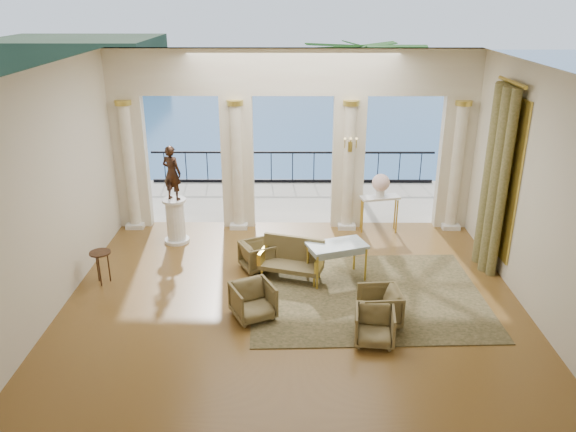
{
  "coord_description": "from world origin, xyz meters",
  "views": [
    {
      "loc": [
        -0.03,
        -9.85,
        5.7
      ],
      "look_at": [
        -0.1,
        0.6,
        1.54
      ],
      "focal_mm": 35.0,
      "sensor_mm": 36.0,
      "label": 1
    }
  ],
  "objects_px": {
    "armchair_a": "(253,299)",
    "statue": "(172,173)",
    "armchair_d": "(258,254)",
    "game_table": "(337,248)",
    "pedestal": "(176,221)",
    "armchair_b": "(375,325)",
    "console_table": "(380,202)",
    "settee": "(292,259)",
    "side_table": "(100,256)",
    "armchair_c": "(380,305)"
  },
  "relations": [
    {
      "from": "settee",
      "to": "statue",
      "type": "relative_size",
      "value": 1.1
    },
    {
      "from": "armchair_d",
      "to": "pedestal",
      "type": "distance_m",
      "value": 2.54
    },
    {
      "from": "armchair_d",
      "to": "side_table",
      "type": "xyz_separation_m",
      "value": [
        -3.23,
        -0.67,
        0.26
      ]
    },
    {
      "from": "armchair_a",
      "to": "armchair_c",
      "type": "bearing_deg",
      "value": -30.1
    },
    {
      "from": "game_table",
      "to": "armchair_c",
      "type": "bearing_deg",
      "value": -87.92
    },
    {
      "from": "statue",
      "to": "armchair_b",
      "type": "bearing_deg",
      "value": 158.64
    },
    {
      "from": "armchair_a",
      "to": "pedestal",
      "type": "xyz_separation_m",
      "value": [
        -2.1,
        3.44,
        0.16
      ]
    },
    {
      "from": "armchair_b",
      "to": "settee",
      "type": "relative_size",
      "value": 0.48
    },
    {
      "from": "statue",
      "to": "console_table",
      "type": "relative_size",
      "value": 1.26
    },
    {
      "from": "armchair_a",
      "to": "game_table",
      "type": "height_order",
      "value": "game_table"
    },
    {
      "from": "armchair_d",
      "to": "statue",
      "type": "xyz_separation_m",
      "value": [
        -2.08,
        1.44,
        1.42
      ]
    },
    {
      "from": "armchair_b",
      "to": "armchair_a",
      "type": "bearing_deg",
      "value": 166.02
    },
    {
      "from": "armchair_a",
      "to": "armchair_b",
      "type": "relative_size",
      "value": 1.07
    },
    {
      "from": "game_table",
      "to": "console_table",
      "type": "distance_m",
      "value": 2.96
    },
    {
      "from": "settee",
      "to": "side_table",
      "type": "height_order",
      "value": "settee"
    },
    {
      "from": "armchair_b",
      "to": "pedestal",
      "type": "relative_size",
      "value": 0.63
    },
    {
      "from": "armchair_b",
      "to": "statue",
      "type": "distance_m",
      "value": 6.18
    },
    {
      "from": "pedestal",
      "to": "side_table",
      "type": "distance_m",
      "value": 2.41
    },
    {
      "from": "statue",
      "to": "armchair_d",
      "type": "bearing_deg",
      "value": 168.7
    },
    {
      "from": "armchair_d",
      "to": "game_table",
      "type": "distance_m",
      "value": 1.8
    },
    {
      "from": "pedestal",
      "to": "game_table",
      "type": "bearing_deg",
      "value": -27.18
    },
    {
      "from": "game_table",
      "to": "statue",
      "type": "xyz_separation_m",
      "value": [
        -3.77,
        1.94,
        1.03
      ]
    },
    {
      "from": "armchair_a",
      "to": "settee",
      "type": "height_order",
      "value": "settee"
    },
    {
      "from": "pedestal",
      "to": "side_table",
      "type": "height_order",
      "value": "pedestal"
    },
    {
      "from": "armchair_a",
      "to": "pedestal",
      "type": "distance_m",
      "value": 4.03
    },
    {
      "from": "armchair_d",
      "to": "armchair_a",
      "type": "bearing_deg",
      "value": 153.43
    },
    {
      "from": "armchair_c",
      "to": "armchair_d",
      "type": "bearing_deg",
      "value": -137.22
    },
    {
      "from": "console_table",
      "to": "armchair_b",
      "type": "bearing_deg",
      "value": -112.63
    },
    {
      "from": "armchair_a",
      "to": "statue",
      "type": "bearing_deg",
      "value": 95.53
    },
    {
      "from": "statue",
      "to": "side_table",
      "type": "distance_m",
      "value": 2.67
    },
    {
      "from": "armchair_b",
      "to": "armchair_c",
      "type": "xyz_separation_m",
      "value": [
        0.18,
        0.63,
        0.02
      ]
    },
    {
      "from": "armchair_d",
      "to": "pedestal",
      "type": "height_order",
      "value": "pedestal"
    },
    {
      "from": "pedestal",
      "to": "console_table",
      "type": "distance_m",
      "value": 5.11
    },
    {
      "from": "armchair_b",
      "to": "armchair_d",
      "type": "relative_size",
      "value": 1.0
    },
    {
      "from": "armchair_b",
      "to": "side_table",
      "type": "distance_m",
      "value": 5.82
    },
    {
      "from": "armchair_a",
      "to": "game_table",
      "type": "relative_size",
      "value": 0.55
    },
    {
      "from": "armchair_b",
      "to": "armchair_c",
      "type": "distance_m",
      "value": 0.65
    },
    {
      "from": "armchair_a",
      "to": "console_table",
      "type": "relative_size",
      "value": 0.72
    },
    {
      "from": "armchair_a",
      "to": "armchair_d",
      "type": "xyz_separation_m",
      "value": [
        -0.02,
        1.99,
        -0.02
      ]
    },
    {
      "from": "armchair_a",
      "to": "armchair_b",
      "type": "height_order",
      "value": "armchair_a"
    },
    {
      "from": "armchair_c",
      "to": "console_table",
      "type": "bearing_deg",
      "value": 167.36
    },
    {
      "from": "settee",
      "to": "armchair_c",
      "type": "bearing_deg",
      "value": -30.89
    },
    {
      "from": "settee",
      "to": "pedestal",
      "type": "height_order",
      "value": "pedestal"
    },
    {
      "from": "game_table",
      "to": "side_table",
      "type": "distance_m",
      "value": 4.93
    },
    {
      "from": "statue",
      "to": "side_table",
      "type": "height_order",
      "value": "statue"
    },
    {
      "from": "armchair_c",
      "to": "statue",
      "type": "height_order",
      "value": "statue"
    },
    {
      "from": "armchair_a",
      "to": "statue",
      "type": "relative_size",
      "value": 0.57
    },
    {
      "from": "armchair_c",
      "to": "armchair_d",
      "type": "distance_m",
      "value": 3.2
    },
    {
      "from": "game_table",
      "to": "pedestal",
      "type": "distance_m",
      "value": 4.24
    },
    {
      "from": "armchair_c",
      "to": "statue",
      "type": "bearing_deg",
      "value": -133.78
    }
  ]
}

